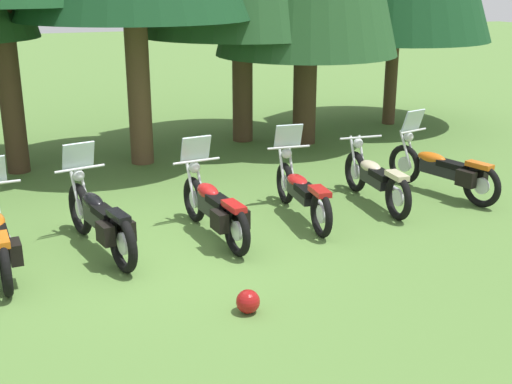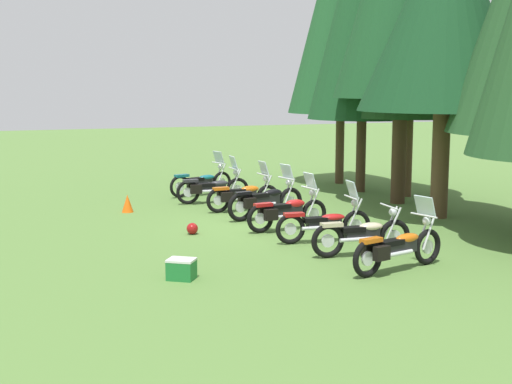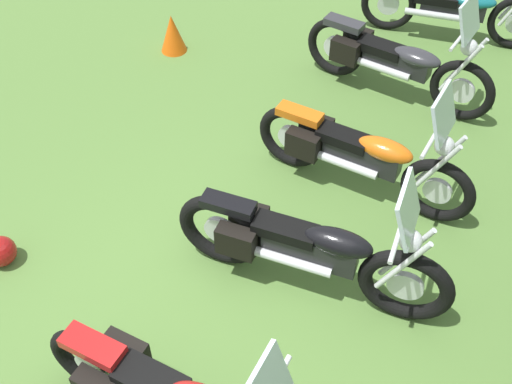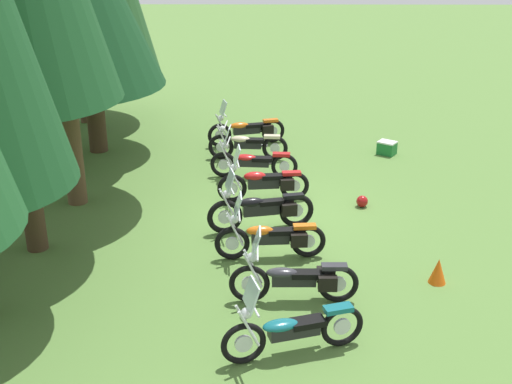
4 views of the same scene
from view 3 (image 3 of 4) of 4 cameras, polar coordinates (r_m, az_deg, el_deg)
The scene contains 7 objects.
ground_plane at distance 5.00m, azimuth -1.30°, elevation -14.17°, with size 80.00×80.00×0.00m, color #547A38.
motorcycle_0 at distance 8.37m, azimuth 17.80°, elevation 15.89°, with size 0.88×2.19×1.36m.
motorcycle_1 at distance 7.16m, azimuth 12.54°, elevation 11.74°, with size 0.70×2.23×1.36m.
motorcycle_2 at distance 5.86m, azimuth 9.44°, elevation 3.51°, with size 0.76×2.17×1.35m.
motorcycle_3 at distance 4.97m, azimuth 4.72°, elevation -5.16°, with size 0.85×2.28×1.39m.
traffic_cone at distance 7.94m, azimuth -7.64°, elevation 14.19°, with size 0.32×0.32×0.48m, color #EA590F.
dropped_helmet at distance 5.81m, azimuth -22.31°, elevation -5.03°, with size 0.27×0.27×0.27m, color maroon.
Camera 3 is at (2.04, 1.50, 4.31)m, focal length 43.77 mm.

